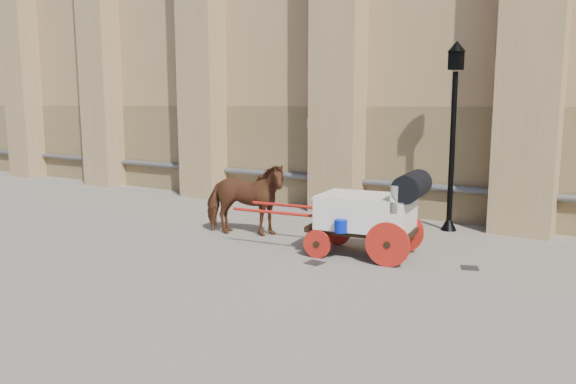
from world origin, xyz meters
The scene contains 6 objects.
ground centered at (0.00, 0.00, 0.00)m, with size 90.00×90.00×0.00m, color #6D655A.
horse centered at (-1.44, -0.15, 0.87)m, with size 0.93×2.05×1.73m, color #572A17.
carriage centered at (1.85, -0.22, 0.95)m, with size 4.14×1.60×1.76m.
street_lamp centered at (2.44, 3.01, 2.42)m, with size 0.42×0.42×4.53m.
drain_grate_near centered at (1.14, -1.28, 0.01)m, with size 0.32×0.32×0.01m, color black.
drain_grate_far centered at (3.77, 0.02, 0.01)m, with size 0.32×0.32×0.01m, color black.
Camera 1 is at (6.48, -10.43, 3.07)m, focal length 35.00 mm.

